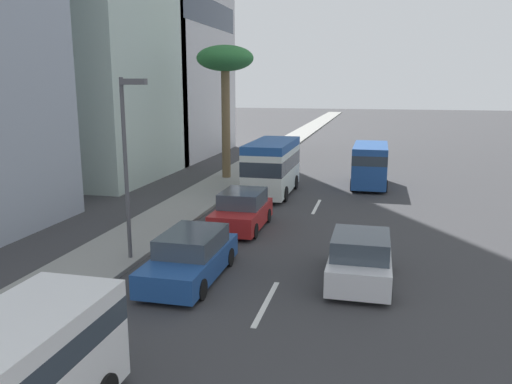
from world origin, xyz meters
TOP-DOWN VIEW (x-y plane):
  - ground_plane at (31.50, 0.00)m, footprint 198.00×198.00m
  - sidewalk_right at (31.50, 6.53)m, footprint 162.00×2.85m
  - lane_stripe_mid at (11.04, 0.00)m, footprint 3.20×0.16m
  - lane_stripe_far at (23.23, 0.00)m, footprint 3.20×0.16m
  - van_lead at (4.06, 2.96)m, footprint 4.89×2.10m
  - car_second at (13.30, -2.56)m, footprint 4.01×1.97m
  - minibus_third at (25.72, 2.87)m, footprint 6.04×2.37m
  - car_fourth at (12.36, 2.80)m, footprint 4.70×1.96m
  - van_fifth at (29.31, -2.53)m, footprint 5.05×2.15m
  - car_sixth at (18.44, 2.71)m, footprint 4.15×1.97m
  - palm_tree at (29.59, 6.77)m, footprint 3.63×3.63m
  - street_lamp at (13.40, 5.38)m, footprint 0.24×0.97m

SIDE VIEW (x-z plane):
  - ground_plane at x=31.50m, z-range 0.00..0.00m
  - lane_stripe_mid at x=11.04m, z-range 0.00..0.01m
  - lane_stripe_far at x=23.23m, z-range 0.00..0.01m
  - sidewalk_right at x=31.50m, z-range 0.00..0.15m
  - car_fourth at x=12.36m, z-range -0.03..1.50m
  - car_second at x=13.30m, z-range -0.05..1.58m
  - car_sixth at x=18.44m, z-range -0.05..1.61m
  - van_lead at x=4.06m, z-range 0.17..2.47m
  - van_fifth at x=29.31m, z-range 0.18..2.78m
  - minibus_third at x=25.72m, z-range 0.15..3.20m
  - street_lamp at x=13.40m, z-range 0.93..7.23m
  - palm_tree at x=29.59m, z-range 3.20..11.70m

